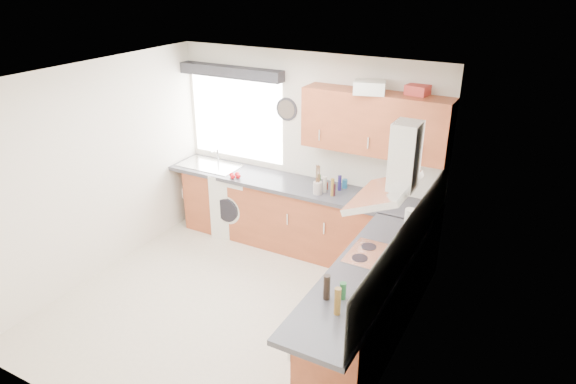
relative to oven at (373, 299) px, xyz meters
The scene contains 37 objects.
ground_plane 1.59m from the oven, 168.69° to the right, with size 3.60×3.60×0.00m, color beige.
ceiling 2.58m from the oven, 168.69° to the right, with size 3.60×3.60×0.02m, color white.
wall_back 2.28m from the oven, 135.00° to the left, with size 3.60×0.02×2.50m, color silver.
wall_front 2.71m from the oven, 125.54° to the right, with size 3.60×0.02×2.50m, color silver.
wall_left 3.41m from the oven, behind, with size 0.02×3.60×2.50m, color silver.
wall_right 0.93m from the oven, 45.00° to the right, with size 0.02×3.60×2.50m, color silver.
window 3.16m from the oven, 149.70° to the left, with size 1.40×0.02×1.10m, color beige.
window_blind 3.40m from the oven, 151.23° to the left, with size 1.50×0.18×0.14m, color #28272C.
splashback 0.81m from the oven, ahead, with size 0.01×3.00×0.54m, color white.
base_cab_back 2.01m from the oven, 142.90° to the left, with size 3.00×0.58×0.86m, color brown.
base_cab_corner 1.20m from the oven, 90.00° to the left, with size 0.60×0.60×0.86m, color brown.
base_cab_right 0.15m from the oven, 86.19° to the right, with size 0.58×2.10×0.86m, color brown.
worktop_back 1.98m from the oven, 141.34° to the left, with size 3.60×0.62×0.05m, color #343338.
worktop_right 0.55m from the oven, 90.00° to the right, with size 0.62×2.42×0.05m, color #343338.
sink 3.12m from the oven, 157.02° to the left, with size 0.84×0.46×0.10m, color silver, non-canonical shape.
oven is the anchor object (origin of this frame).
hob_plate 0.49m from the oven, 90.00° to the left, with size 0.52×0.52×0.01m, color silver.
extractor_hood 1.35m from the oven, ahead, with size 0.52×0.78×0.66m, color silver, non-canonical shape.
upper_cabinets 1.99m from the oven, 112.54° to the left, with size 1.70×0.35×0.70m, color brown.
washing_machine 2.67m from the oven, 152.80° to the left, with size 0.62×0.60×0.90m, color beige.
wall_clock 2.68m from the oven, 140.28° to the left, with size 0.30×0.30×0.04m, color #28272C.
casserole 2.25m from the oven, 116.35° to the left, with size 0.34×0.24×0.14m, color beige.
storage_box 2.28m from the oven, 95.25° to the left, with size 0.23×0.19×0.11m, color #CA3D35.
utensil_pot 1.63m from the oven, 136.76° to the left, with size 0.11×0.11×0.15m, color #9E8F89.
kitchen_roll 0.90m from the oven, 79.63° to the left, with size 0.11×0.11×0.25m, color beige.
tomato_cluster 2.54m from the oven, 156.28° to the left, with size 0.14×0.14×0.06m, color red, non-canonical shape.
jar_0 1.55m from the oven, 130.95° to the left, with size 0.04×0.04×0.22m, color brown.
jar_1 1.53m from the oven, 130.29° to the left, with size 0.04×0.04×0.16m, color #341218.
jar_2 1.73m from the oven, 123.27° to the left, with size 0.07×0.07×0.11m, color #1C5C88.
jar_3 1.45m from the oven, 113.47° to the left, with size 0.05×0.05×0.09m, color black.
jar_4 1.88m from the oven, 133.00° to the left, with size 0.05×0.05×0.13m, color #1D5125.
jar_5 1.66m from the oven, 133.11° to the left, with size 0.05×0.05×0.21m, color #B1A797.
jar_6 1.71m from the oven, 131.44° to the left, with size 0.04×0.04×0.09m, color maroon.
jar_7 1.68m from the oven, 126.03° to the left, with size 0.05×0.05×0.19m, color #1E164D.
bottle_0 1.15m from the oven, 88.88° to the right, with size 0.05×0.05×0.24m, color brown.
bottle_1 0.95m from the oven, 91.63° to the right, with size 0.05×0.05×0.15m, color #1C5025.
bottle_2 1.03m from the oven, 99.45° to the right, with size 0.06×0.06×0.23m, color black.
Camera 1 is at (2.76, -3.78, 3.44)m, focal length 32.00 mm.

